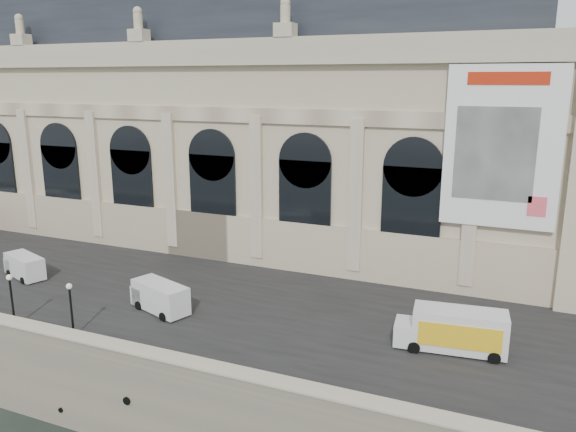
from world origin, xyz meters
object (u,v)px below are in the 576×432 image
object	(u,v)px
lamp_left	(12,302)
lamp_right	(72,311)
van_c	(158,296)
box_truck	(453,330)
van_b	(23,266)

from	to	relation	value
lamp_left	lamp_right	bearing A→B (deg)	4.41
lamp_right	lamp_left	bearing A→B (deg)	-175.59
van_c	box_truck	world-z (taller)	box_truck
van_b	box_truck	xyz separation A→B (m)	(39.40, 0.62, 0.38)
van_b	van_c	world-z (taller)	van_c
box_truck	van_b	bearing A→B (deg)	-179.10
van_c	lamp_left	xyz separation A→B (m)	(-8.10, -6.96, 0.88)
van_c	lamp_left	distance (m)	10.71
van_b	box_truck	bearing A→B (deg)	0.90
lamp_left	van_b	bearing A→B (deg)	134.59
box_truck	lamp_right	world-z (taller)	lamp_right
box_truck	lamp_right	distance (m)	27.04
van_c	box_truck	xyz separation A→B (m)	(22.85, 2.23, 0.28)
van_c	van_b	bearing A→B (deg)	174.44
van_c	box_truck	distance (m)	22.96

